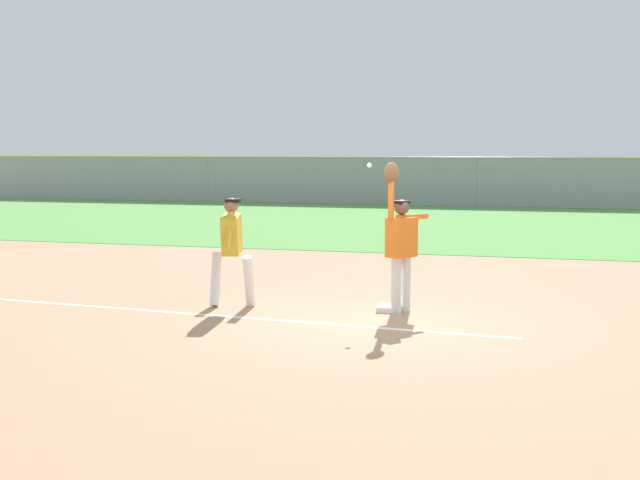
# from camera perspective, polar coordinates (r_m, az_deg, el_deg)

# --- Properties ---
(ground_plane) EXTENTS (74.05, 74.05, 0.00)m
(ground_plane) POSITION_cam_1_polar(r_m,az_deg,el_deg) (11.32, 3.96, -6.01)
(ground_plane) COLOR tan
(outfield_grass) EXTENTS (50.21, 16.38, 0.01)m
(outfield_grass) POSITION_cam_1_polar(r_m,az_deg,el_deg) (26.74, 10.24, 1.20)
(outfield_grass) COLOR #549342
(outfield_grass) RESTS_ON ground_plane
(chalk_foul_line) EXTENTS (11.98, 0.97, 0.01)m
(chalk_foul_line) POSITION_cam_1_polar(r_m,az_deg,el_deg) (12.61, -13.93, -4.87)
(chalk_foul_line) COLOR white
(chalk_foul_line) RESTS_ON ground_plane
(first_base) EXTENTS (0.40, 0.40, 0.08)m
(first_base) POSITION_cam_1_polar(r_m,az_deg,el_deg) (12.14, 5.09, -4.97)
(first_base) COLOR white
(first_base) RESTS_ON ground_plane
(fielder) EXTENTS (0.64, 0.77, 2.28)m
(fielder) POSITION_cam_1_polar(r_m,az_deg,el_deg) (11.89, 5.87, 0.06)
(fielder) COLOR silver
(fielder) RESTS_ON ground_plane
(runner) EXTENTS (0.81, 0.84, 1.72)m
(runner) POSITION_cam_1_polar(r_m,az_deg,el_deg) (12.34, -6.43, -0.29)
(runner) COLOR white
(runner) RESTS_ON ground_plane
(baseball) EXTENTS (0.07, 0.07, 0.07)m
(baseball) POSITION_cam_1_polar(r_m,az_deg,el_deg) (12.11, 3.60, 5.44)
(baseball) COLOR white
(outfield_fence) EXTENTS (50.29, 0.08, 2.16)m
(outfield_fence) POSITION_cam_1_polar(r_m,az_deg,el_deg) (34.83, 11.34, 4.17)
(outfield_fence) COLOR #93999E
(outfield_fence) RESTS_ON ground_plane
(parked_car_white) EXTENTS (4.53, 2.37, 1.25)m
(parked_car_white) POSITION_cam_1_polar(r_m,az_deg,el_deg) (39.34, 1.65, 3.97)
(parked_car_white) COLOR white
(parked_car_white) RESTS_ON ground_plane
(parked_car_red) EXTENTS (4.55, 2.42, 1.25)m
(parked_car_red) POSITION_cam_1_polar(r_m,az_deg,el_deg) (37.96, 10.32, 3.77)
(parked_car_red) COLOR #B21E1E
(parked_car_red) RESTS_ON ground_plane
(parked_car_black) EXTENTS (4.45, 2.21, 1.25)m
(parked_car_black) POSITION_cam_1_polar(r_m,az_deg,el_deg) (37.79, 18.82, 3.52)
(parked_car_black) COLOR black
(parked_car_black) RESTS_ON ground_plane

